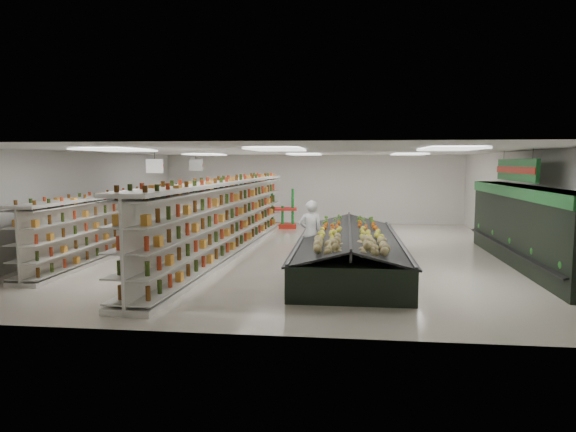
# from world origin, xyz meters

# --- Properties ---
(floor) EXTENTS (16.00, 16.00, 0.00)m
(floor) POSITION_xyz_m (0.00, 0.00, 0.00)
(floor) COLOR beige
(floor) RESTS_ON ground
(ceiling) EXTENTS (14.00, 16.00, 0.02)m
(ceiling) POSITION_xyz_m (0.00, 0.00, 3.20)
(ceiling) COLOR white
(ceiling) RESTS_ON wall_back
(wall_back) EXTENTS (14.00, 0.02, 3.20)m
(wall_back) POSITION_xyz_m (0.00, 8.00, 1.60)
(wall_back) COLOR silver
(wall_back) RESTS_ON floor
(wall_front) EXTENTS (14.00, 0.02, 3.20)m
(wall_front) POSITION_xyz_m (0.00, -8.00, 1.60)
(wall_front) COLOR silver
(wall_front) RESTS_ON floor
(wall_left) EXTENTS (0.02, 16.00, 3.20)m
(wall_left) POSITION_xyz_m (-7.00, 0.00, 1.60)
(wall_left) COLOR silver
(wall_left) RESTS_ON floor
(wall_right) EXTENTS (0.02, 16.00, 3.20)m
(wall_right) POSITION_xyz_m (7.00, 0.00, 1.60)
(wall_right) COLOR silver
(wall_right) RESTS_ON floor
(produce_wall_case) EXTENTS (0.93, 8.00, 2.20)m
(produce_wall_case) POSITION_xyz_m (6.53, -1.50, 1.24)
(produce_wall_case) COLOR black
(produce_wall_case) RESTS_ON floor
(aisle_sign_near) EXTENTS (0.52, 0.06, 0.75)m
(aisle_sign_near) POSITION_xyz_m (-3.80, -2.00, 2.75)
(aisle_sign_near) COLOR white
(aisle_sign_near) RESTS_ON ceiling
(aisle_sign_far) EXTENTS (0.52, 0.06, 0.75)m
(aisle_sign_far) POSITION_xyz_m (-3.80, 2.00, 2.75)
(aisle_sign_far) COLOR white
(aisle_sign_far) RESTS_ON ceiling
(hortifruti_banner) EXTENTS (0.12, 3.20, 0.95)m
(hortifruti_banner) POSITION_xyz_m (6.25, -1.50, 2.65)
(hortifruti_banner) COLOR #1C6C2B
(hortifruti_banner) RESTS_ON ceiling
(gondola_left) EXTENTS (0.95, 10.84, 1.88)m
(gondola_left) POSITION_xyz_m (-5.67, -0.06, 0.86)
(gondola_left) COLOR silver
(gondola_left) RESTS_ON floor
(gondola_center) EXTENTS (1.68, 13.27, 2.29)m
(gondola_center) POSITION_xyz_m (-2.07, -0.72, 1.05)
(gondola_center) COLOR silver
(gondola_center) RESTS_ON floor
(produce_island) EXTENTS (2.81, 7.70, 1.15)m
(produce_island) POSITION_xyz_m (1.75, -2.27, 0.52)
(produce_island) COLOR black
(produce_island) RESTS_ON floor
(soda_endcap) EXTENTS (1.32, 0.98, 1.58)m
(soda_endcap) POSITION_xyz_m (-1.13, 5.91, 0.76)
(soda_endcap) COLOR #B42014
(soda_endcap) RESTS_ON floor
(shopper_main) EXTENTS (0.74, 0.56, 1.81)m
(shopper_main) POSITION_xyz_m (0.67, -2.06, 0.91)
(shopper_main) COLOR white
(shopper_main) RESTS_ON floor
(shopper_background) EXTENTS (0.61, 0.82, 1.51)m
(shopper_background) POSITION_xyz_m (-4.20, 3.94, 0.76)
(shopper_background) COLOR tan
(shopper_background) RESTS_ON floor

